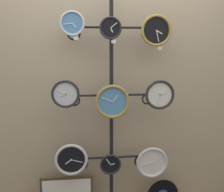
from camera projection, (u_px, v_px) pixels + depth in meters
shop_wall at (110, 72)px, 2.54m from camera, size 4.40×0.04×2.80m
display_stand at (111, 136)px, 2.49m from camera, size 0.79×0.32×2.11m
clock_top_left at (72, 23)px, 2.20m from camera, size 0.21×0.04×0.21m
clock_top_center at (111, 28)px, 2.21m from camera, size 0.19×0.04×0.19m
clock_top_right at (156, 31)px, 2.28m from camera, size 0.27×0.04×0.27m
clock_middle_left at (65, 94)px, 2.26m from camera, size 0.25×0.04×0.25m
clock_middle_center at (113, 102)px, 2.34m from camera, size 0.31×0.04×0.31m
clock_middle_right at (160, 95)px, 2.36m from camera, size 0.27×0.04×0.27m
clock_bottom_left at (71, 160)px, 2.38m from camera, size 0.30×0.04×0.30m
clock_bottom_center at (110, 164)px, 2.46m from camera, size 0.20×0.04×0.20m
clock_bottom_right at (152, 162)px, 2.46m from camera, size 0.30×0.04×0.30m
price_tag_upper at (76, 38)px, 2.22m from camera, size 0.04×0.00×0.03m
price_tag_mid at (114, 42)px, 2.23m from camera, size 0.04×0.00×0.03m
price_tag_lower at (160, 48)px, 2.31m from camera, size 0.04×0.00×0.03m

